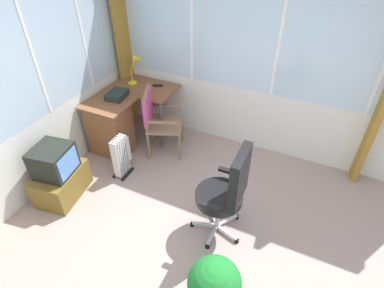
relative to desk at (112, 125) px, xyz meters
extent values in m
cube|color=gray|center=(-1.03, -1.98, -0.45)|extent=(4.94, 5.64, 0.06)
cube|color=silver|center=(-1.03, 0.38, 0.03)|extent=(3.94, 0.06, 0.91)
cube|color=white|center=(-0.64, 0.38, 1.28)|extent=(0.04, 0.07, 1.58)
cube|color=white|center=(0.15, 0.38, 1.28)|extent=(0.04, 0.07, 1.58)
cube|color=silver|center=(0.97, -1.98, 0.03)|extent=(0.06, 4.64, 0.91)
cube|color=silver|center=(0.97, -1.98, 1.28)|extent=(0.06, 4.55, 1.58)
cube|color=white|center=(0.97, -1.98, 1.28)|extent=(0.07, 0.04, 1.58)
cube|color=white|center=(0.97, -0.82, 1.28)|extent=(0.07, 0.04, 1.58)
cube|color=olive|center=(0.84, 0.25, 0.86)|extent=(0.32, 0.08, 2.56)
cube|color=brown|center=(0.32, 0.02, 0.35)|extent=(1.21, 0.62, 0.02)
cube|color=brown|center=(0.61, -0.47, 0.35)|extent=(0.62, 0.36, 0.02)
cube|color=brown|center=(-0.06, 0.02, -0.05)|extent=(0.40, 0.58, 0.74)
cylinder|color=#4C4C51|center=(0.34, -0.61, -0.04)|extent=(0.04, 0.04, 0.75)
cylinder|color=#4C4C51|center=(-0.24, 0.28, -0.04)|extent=(0.04, 0.04, 0.75)
cylinder|color=yellow|center=(0.64, 0.03, 0.37)|extent=(0.13, 0.13, 0.02)
cylinder|color=yellow|center=(0.64, 0.03, 0.48)|extent=(0.02, 0.02, 0.20)
cylinder|color=yellow|center=(0.69, 0.00, 0.68)|extent=(0.04, 0.12, 0.18)
cone|color=yellow|center=(0.74, -0.04, 0.72)|extent=(0.12, 0.12, 0.12)
cube|color=black|center=(0.72, -0.36, 0.37)|extent=(0.11, 0.15, 0.02)
cube|color=#1F2A25|center=(0.18, -0.02, 0.40)|extent=(0.32, 0.26, 0.09)
cylinder|color=#80664B|center=(0.18, -0.99, -0.21)|extent=(0.04, 0.04, 0.43)
cylinder|color=#80664B|center=(0.59, -0.82, -0.21)|extent=(0.04, 0.04, 0.43)
cylinder|color=#80664B|center=(0.01, -0.58, -0.21)|extent=(0.04, 0.04, 0.43)
cylinder|color=#80664B|center=(0.42, -0.41, -0.21)|extent=(0.04, 0.04, 0.43)
cube|color=#80664B|center=(0.30, -0.70, 0.03)|extent=(0.63, 0.63, 0.04)
cube|color=#80664B|center=(0.21, -0.50, 0.30)|extent=(0.41, 0.20, 0.50)
cube|color=#BA447E|center=(0.21, -0.50, 0.32)|extent=(0.44, 0.23, 0.42)
cube|color=#80664B|center=(0.10, -0.78, 0.21)|extent=(0.20, 0.41, 0.03)
cube|color=#80664B|center=(0.50, -0.61, 0.21)|extent=(0.20, 0.41, 0.03)
cube|color=#B7B7BF|center=(-0.86, -1.91, -0.38)|extent=(0.28, 0.04, 0.02)
cylinder|color=black|center=(-1.00, -1.92, -0.40)|extent=(0.05, 0.05, 0.05)
cube|color=#B7B7BF|center=(-0.76, -2.04, -0.38)|extent=(0.12, 0.28, 0.02)
cylinder|color=black|center=(-0.80, -2.18, -0.40)|extent=(0.05, 0.05, 0.05)
cube|color=#B7B7BF|center=(-0.60, -1.99, -0.38)|extent=(0.25, 0.19, 0.02)
cylinder|color=black|center=(-0.49, -2.07, -0.40)|extent=(0.05, 0.05, 0.05)
cube|color=#B7B7BF|center=(-0.61, -1.83, -0.38)|extent=(0.25, 0.20, 0.02)
cylinder|color=black|center=(-0.49, -1.74, -0.40)|extent=(0.05, 0.05, 0.05)
cube|color=#B7B7BF|center=(-0.76, -1.78, -0.38)|extent=(0.13, 0.28, 0.02)
cylinder|color=black|center=(-0.81, -1.65, -0.40)|extent=(0.05, 0.05, 0.05)
cylinder|color=#B7B7BF|center=(-0.72, -1.91, -0.15)|extent=(0.05, 0.05, 0.42)
cylinder|color=black|center=(-0.72, -1.91, 0.10)|extent=(0.50, 0.50, 0.09)
cube|color=black|center=(-0.71, -2.10, 0.44)|extent=(0.43, 0.10, 0.59)
cube|color=black|center=(-0.45, -1.91, 0.23)|extent=(0.05, 0.22, 0.04)
cube|color=black|center=(-0.99, -1.92, 0.23)|extent=(0.05, 0.22, 0.04)
cube|color=brown|center=(-1.05, 0.03, -0.23)|extent=(0.70, 0.54, 0.38)
cube|color=black|center=(-1.05, 0.03, 0.14)|extent=(0.48, 0.46, 0.36)
cube|color=#598BDC|center=(-1.02, -0.17, 0.14)|extent=(0.34, 0.06, 0.28)
cube|color=#262628|center=(-0.91, 0.05, -0.01)|extent=(0.29, 0.26, 0.07)
cube|color=silver|center=(-0.53, -0.42, -0.11)|extent=(0.02, 0.10, 0.56)
cube|color=silver|center=(-0.48, -0.42, -0.11)|extent=(0.02, 0.10, 0.56)
cube|color=silver|center=(-0.44, -0.42, -0.11)|extent=(0.02, 0.10, 0.56)
cube|color=silver|center=(-0.40, -0.42, -0.11)|extent=(0.02, 0.10, 0.56)
cube|color=silver|center=(-0.36, -0.42, -0.11)|extent=(0.02, 0.10, 0.56)
cube|color=silver|center=(-0.32, -0.42, -0.11)|extent=(0.02, 0.10, 0.56)
cube|color=black|center=(-0.42, -0.49, -0.41)|extent=(0.27, 0.03, 0.03)
cube|color=black|center=(-0.42, -0.35, -0.41)|extent=(0.27, 0.03, 0.03)
cube|color=silver|center=(-0.28, -0.42, -0.08)|extent=(0.05, 0.09, 0.39)
sphere|color=#1A722A|center=(-1.49, -2.18, -0.12)|extent=(0.48, 0.48, 0.48)
camera|label=1|loc=(-2.85, -2.61, 2.50)|focal=29.16mm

